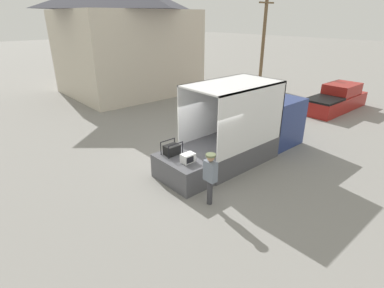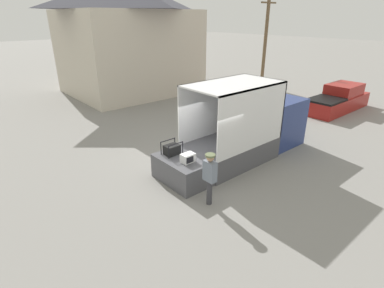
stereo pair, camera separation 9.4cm
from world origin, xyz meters
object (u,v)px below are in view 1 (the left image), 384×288
object	(u,v)px
portable_generator	(172,149)
utility_pole	(263,41)
box_truck	(254,131)
microwave	(188,158)
worker_person	(210,174)
pickup_truck_red	(336,100)

from	to	relation	value
portable_generator	utility_pole	bearing A→B (deg)	26.47
box_truck	portable_generator	bearing A→B (deg)	172.76
microwave	portable_generator	xyz separation A→B (m)	(-0.01, 0.90, 0.03)
worker_person	pickup_truck_red	bearing A→B (deg)	9.68
box_truck	microwave	xyz separation A→B (m)	(-4.19, -0.36, 0.11)
microwave	pickup_truck_red	bearing A→B (deg)	4.13
pickup_truck_red	utility_pole	bearing A→B (deg)	75.39
box_truck	pickup_truck_red	distance (m)	9.41
worker_person	pickup_truck_red	distance (m)	14.02
microwave	utility_pole	size ratio (longest dim) A/B	0.07
microwave	pickup_truck_red	world-z (taller)	pickup_truck_red
portable_generator	worker_person	size ratio (longest dim) A/B	0.38
box_truck	worker_person	world-z (taller)	box_truck
worker_person	utility_pole	distance (m)	18.91
box_truck	microwave	bearing A→B (deg)	-175.05
microwave	pickup_truck_red	size ratio (longest dim) A/B	0.09
box_truck	utility_pole	size ratio (longest dim) A/B	0.83
pickup_truck_red	utility_pole	size ratio (longest dim) A/B	0.75
pickup_truck_red	utility_pole	xyz separation A→B (m)	(2.00, 7.67, 3.13)
microwave	box_truck	bearing A→B (deg)	4.95
microwave	portable_generator	bearing A→B (deg)	90.78
pickup_truck_red	worker_person	bearing A→B (deg)	-170.32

